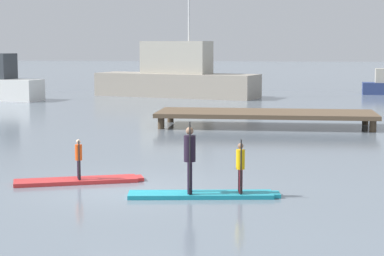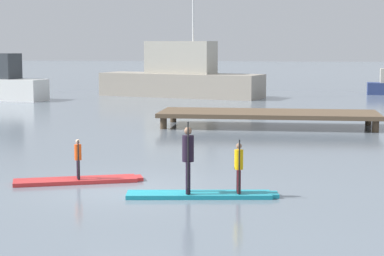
% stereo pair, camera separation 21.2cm
% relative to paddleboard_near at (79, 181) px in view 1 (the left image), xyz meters
% --- Properties ---
extents(ground_plane, '(240.00, 240.00, 0.00)m').
position_rel_paddleboard_near_xyz_m(ground_plane, '(1.47, -0.75, -0.05)').
color(ground_plane, slate).
extents(paddleboard_near, '(3.33, 1.77, 0.10)m').
position_rel_paddleboard_near_xyz_m(paddleboard_near, '(0.00, 0.00, 0.00)').
color(paddleboard_near, red).
rests_on(paddleboard_near, ground).
extents(paddler_child_solo, '(0.23, 0.36, 1.03)m').
position_rel_paddleboard_near_xyz_m(paddler_child_solo, '(0.01, -0.01, 0.62)').
color(paddler_child_solo, black).
rests_on(paddler_child_solo, paddleboard_near).
extents(paddleboard_far, '(3.61, 1.16, 0.10)m').
position_rel_paddleboard_near_xyz_m(paddleboard_far, '(3.39, -1.32, 0.00)').
color(paddleboard_far, '#1E9EB2').
rests_on(paddleboard_far, ground).
extents(paddler_adult, '(0.31, 0.49, 1.70)m').
position_rel_paddleboard_near_xyz_m(paddler_adult, '(3.07, -1.37, 0.94)').
color(paddler_adult, black).
rests_on(paddler_adult, paddleboard_far).
extents(paddler_child_front, '(0.23, 0.41, 1.28)m').
position_rel_paddleboard_near_xyz_m(paddler_child_front, '(4.24, -1.21, 0.71)').
color(paddler_child_front, '#4C1419').
rests_on(paddler_child_front, paddleboard_far).
extents(fishing_boat_white_large, '(11.38, 5.94, 8.81)m').
position_rel_paddleboard_near_xyz_m(fishing_boat_white_large, '(-1.71, 29.39, 1.23)').
color(fishing_boat_white_large, '#9E9384').
rests_on(fishing_boat_white_large, ground).
extents(floating_dock, '(9.28, 3.18, 0.66)m').
position_rel_paddleboard_near_xyz_m(floating_dock, '(4.56, 12.92, 0.51)').
color(floating_dock, brown).
rests_on(floating_dock, ground).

